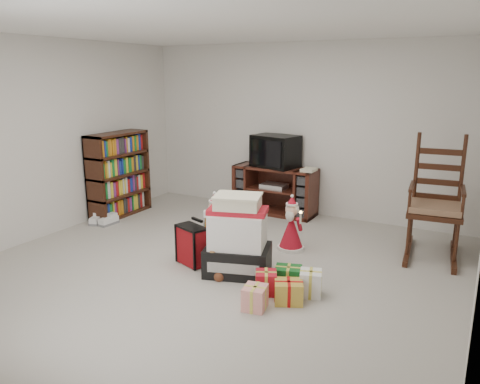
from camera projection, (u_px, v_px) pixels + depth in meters
name	position (u px, v px, depth m)	size (l,w,h in m)	color
room	(212.00, 155.00, 4.74)	(5.01, 5.01, 2.51)	#B3B0A4
tv_stand	(275.00, 190.00, 7.01)	(1.25, 0.47, 0.71)	#4F1F16
bookshelf	(119.00, 176.00, 6.89)	(0.33, 1.00, 1.23)	#3D1F10
rocking_chair	(435.00, 214.00, 5.35)	(0.67, 1.01, 1.45)	#3D1F10
gift_pile	(238.00, 240.00, 4.86)	(0.77, 0.65, 0.83)	black
red_suitcase	(192.00, 245.00, 5.11)	(0.38, 0.28, 0.52)	maroon
stocking	(215.00, 239.00, 5.04)	(0.30, 0.13, 0.63)	#0B6A19
teddy_bear	(218.00, 260.00, 4.84)	(0.26, 0.23, 0.38)	brown
santa_figurine	(291.00, 229.00, 5.55)	(0.32, 0.31, 0.66)	#AC1223
mrs_claus_figurine	(215.00, 226.00, 5.68)	(0.32, 0.31, 0.67)	#AC1223
sneaker_pair	(103.00, 220.00, 6.56)	(0.37, 0.32, 0.10)	white
gift_cluster	(280.00, 284.00, 4.41)	(0.71, 0.80, 0.24)	#B21421
crt_television	(275.00, 151.00, 6.88)	(0.72, 0.59, 0.47)	black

